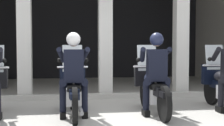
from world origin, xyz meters
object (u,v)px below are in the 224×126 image
at_px(police_officer_center_left, 74,67).
at_px(police_officer_center_right, 156,67).
at_px(motorcycle_far_right, 224,86).
at_px(motorcycle_center_left, 73,89).
at_px(motorcycle_center_right, 152,88).

height_order(police_officer_center_left, police_officer_center_right, same).
distance_m(police_officer_center_left, motorcycle_far_right, 3.17).
xyz_separation_m(motorcycle_center_left, motorcycle_center_right, (1.56, -0.03, 0.00)).
xyz_separation_m(motorcycle_center_right, motorcycle_far_right, (1.56, 0.11, 0.00)).
bearing_deg(motorcycle_far_right, motorcycle_center_right, -173.70).
bearing_deg(police_officer_center_right, motorcycle_far_right, 23.35).
height_order(police_officer_center_left, motorcycle_far_right, police_officer_center_left).
bearing_deg(police_officer_center_left, motorcycle_center_right, 12.51).
bearing_deg(police_officer_center_left, motorcycle_center_left, 93.01).
height_order(motorcycle_center_left, motorcycle_far_right, same).
distance_m(motorcycle_center_left, police_officer_center_left, 0.52).
relative_size(motorcycle_center_right, motorcycle_far_right, 1.00).
bearing_deg(motorcycle_far_right, police_officer_center_left, -171.13).
xyz_separation_m(police_officer_center_right, motorcycle_far_right, (1.56, 0.40, -0.44)).
height_order(motorcycle_center_right, police_officer_center_right, police_officer_center_right).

